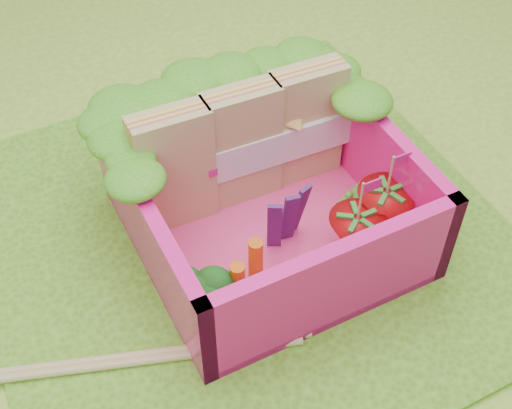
{
  "coord_description": "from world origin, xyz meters",
  "views": [
    {
      "loc": [
        -1.02,
        -2.16,
        2.86
      ],
      "look_at": [
        0.06,
        -0.05,
        0.28
      ],
      "focal_mm": 50.0,
      "sensor_mm": 36.0,
      "label": 1
    }
  ],
  "objects_px": {
    "broccoli": "(203,292)",
    "strawberry_right": "(383,212)",
    "bento_box": "(268,197)",
    "strawberry_left": "(355,237)",
    "sandwich_stack": "(243,145)",
    "chopsticks": "(46,370)"
  },
  "relations": [
    {
      "from": "broccoli",
      "to": "strawberry_right",
      "type": "height_order",
      "value": "strawberry_right"
    },
    {
      "from": "bento_box",
      "to": "strawberry_right",
      "type": "xyz_separation_m",
      "value": [
        0.5,
        -0.29,
        -0.08
      ]
    },
    {
      "from": "strawberry_left",
      "to": "broccoli",
      "type": "bearing_deg",
      "value": 178.64
    },
    {
      "from": "sandwich_stack",
      "to": "strawberry_left",
      "type": "xyz_separation_m",
      "value": [
        0.28,
        -0.64,
        -0.19
      ]
    },
    {
      "from": "bento_box",
      "to": "chopsticks",
      "type": "distance_m",
      "value": 1.3
    },
    {
      "from": "strawberry_left",
      "to": "bento_box",
      "type": "bearing_deg",
      "value": 128.7
    },
    {
      "from": "bento_box",
      "to": "strawberry_right",
      "type": "relative_size",
      "value": 2.47
    },
    {
      "from": "sandwich_stack",
      "to": "strawberry_right",
      "type": "relative_size",
      "value": 2.34
    },
    {
      "from": "sandwich_stack",
      "to": "broccoli",
      "type": "distance_m",
      "value": 0.82
    },
    {
      "from": "sandwich_stack",
      "to": "strawberry_left",
      "type": "height_order",
      "value": "sandwich_stack"
    },
    {
      "from": "strawberry_left",
      "to": "strawberry_right",
      "type": "relative_size",
      "value": 0.97
    },
    {
      "from": "bento_box",
      "to": "strawberry_left",
      "type": "xyz_separation_m",
      "value": [
        0.29,
        -0.36,
        -0.08
      ]
    },
    {
      "from": "bento_box",
      "to": "sandwich_stack",
      "type": "bearing_deg",
      "value": 89.08
    },
    {
      "from": "sandwich_stack",
      "to": "strawberry_right",
      "type": "bearing_deg",
      "value": -49.35
    },
    {
      "from": "broccoli",
      "to": "chopsticks",
      "type": "relative_size",
      "value": 0.15
    },
    {
      "from": "strawberry_left",
      "to": "strawberry_right",
      "type": "xyz_separation_m",
      "value": [
        0.21,
        0.07,
        0.01
      ]
    },
    {
      "from": "broccoli",
      "to": "bento_box",
      "type": "bearing_deg",
      "value": 33.92
    },
    {
      "from": "strawberry_left",
      "to": "chopsticks",
      "type": "xyz_separation_m",
      "value": [
        -1.54,
        0.09,
        -0.17
      ]
    },
    {
      "from": "bento_box",
      "to": "broccoli",
      "type": "height_order",
      "value": "bento_box"
    },
    {
      "from": "broccoli",
      "to": "strawberry_right",
      "type": "bearing_deg",
      "value": 2.85
    },
    {
      "from": "broccoli",
      "to": "strawberry_left",
      "type": "distance_m",
      "value": 0.79
    },
    {
      "from": "broccoli",
      "to": "chopsticks",
      "type": "height_order",
      "value": "broccoli"
    }
  ]
}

